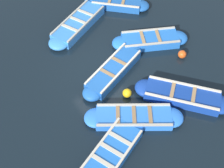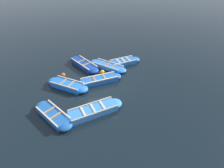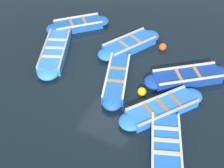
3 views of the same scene
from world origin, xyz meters
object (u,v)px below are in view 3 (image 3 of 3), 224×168
object	(u,v)px
boat_broadside	(78,25)
boat_mid_row	(166,143)
boat_bow_out	(55,51)
boat_far_corner	(187,77)
boat_near_quay	(117,78)
boat_inner_gap	(129,45)
boat_tucked	(162,108)
buoy_orange_near	(163,47)
buoy_yellow_far	(142,92)

from	to	relation	value
boat_broadside	boat_mid_row	xyz separation A→B (m)	(-5.05, -6.52, -0.02)
boat_bow_out	boat_far_corner	xyz separation A→B (m)	(0.96, -6.00, 0.00)
boat_broadside	boat_near_quay	distance (m)	4.56
boat_inner_gap	boat_tucked	bearing A→B (deg)	-138.67
boat_inner_gap	boat_near_quay	xyz separation A→B (m)	(-2.40, -0.49, 0.00)
boat_tucked	boat_bow_out	bearing A→B (deg)	78.44
boat_near_quay	boat_mid_row	xyz separation A→B (m)	(-2.23, -2.94, -0.04)
boat_near_quay	buoy_orange_near	xyz separation A→B (m)	(2.97, -0.98, -0.02)
boat_near_quay	buoy_yellow_far	bearing A→B (deg)	-101.92
boat_near_quay	buoy_orange_near	bearing A→B (deg)	-18.26
buoy_yellow_far	boat_near_quay	bearing A→B (deg)	78.08
buoy_orange_near	buoy_yellow_far	distance (m)	3.24
boat_far_corner	boat_mid_row	bearing A→B (deg)	-175.05
boat_inner_gap	boat_near_quay	bearing A→B (deg)	-168.44
boat_far_corner	boat_mid_row	world-z (taller)	boat_far_corner
boat_mid_row	buoy_orange_near	bearing A→B (deg)	20.66
boat_tucked	buoy_orange_near	distance (m)	3.94
boat_tucked	buoy_orange_near	xyz separation A→B (m)	(3.72, 1.30, 0.01)
boat_broadside	boat_near_quay	size ratio (longest dim) A/B	0.80
boat_near_quay	boat_inner_gap	bearing A→B (deg)	11.56
boat_bow_out	buoy_orange_near	distance (m)	5.05
boat_far_corner	buoy_yellow_far	xyz separation A→B (m)	(-1.63, 1.38, -0.02)
boat_inner_gap	boat_near_quay	size ratio (longest dim) A/B	0.93
boat_bow_out	boat_mid_row	size ratio (longest dim) A/B	1.15
buoy_orange_near	boat_near_quay	bearing A→B (deg)	161.74
boat_mid_row	buoy_orange_near	world-z (taller)	boat_mid_row
boat_broadside	boat_inner_gap	xyz separation A→B (m)	(-0.42, -3.09, 0.01)
boat_tucked	buoy_yellow_far	distance (m)	1.14
boat_inner_gap	boat_mid_row	distance (m)	5.76
boat_broadside	buoy_yellow_far	xyz separation A→B (m)	(-3.08, -4.83, -0.01)
buoy_orange_near	boat_broadside	bearing A→B (deg)	91.87
boat_broadside	boat_far_corner	distance (m)	6.38
boat_broadside	boat_bow_out	size ratio (longest dim) A/B	0.74
boat_broadside	buoy_orange_near	size ratio (longest dim) A/B	8.30
boat_near_quay	boat_mid_row	size ratio (longest dim) A/B	1.06
boat_tucked	boat_far_corner	bearing A→B (deg)	-9.46
boat_broadside	boat_near_quay	xyz separation A→B (m)	(-2.82, -3.58, 0.01)
boat_tucked	boat_bow_out	xyz separation A→B (m)	(1.16, 5.65, 0.03)
boat_bow_out	buoy_orange_near	bearing A→B (deg)	-59.54
boat_bow_out	boat_mid_row	distance (m)	6.84
boat_tucked	boat_near_quay	size ratio (longest dim) A/B	0.94
boat_inner_gap	buoy_yellow_far	distance (m)	3.17
boat_mid_row	boat_tucked	bearing A→B (deg)	24.16
boat_bow_out	boat_mid_row	bearing A→B (deg)	-112.65
buoy_yellow_far	boat_broadside	bearing A→B (deg)	57.42
boat_far_corner	boat_broadside	bearing A→B (deg)	76.81
boat_inner_gap	boat_far_corner	distance (m)	3.28
boat_inner_gap	boat_near_quay	distance (m)	2.45
boat_inner_gap	boat_far_corner	bearing A→B (deg)	-108.29
boat_near_quay	buoy_yellow_far	distance (m)	1.27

